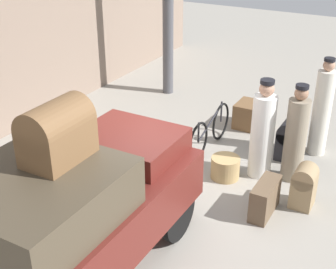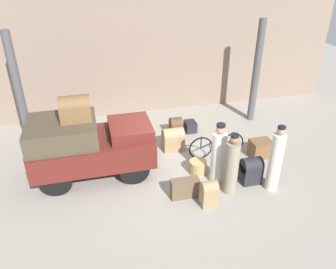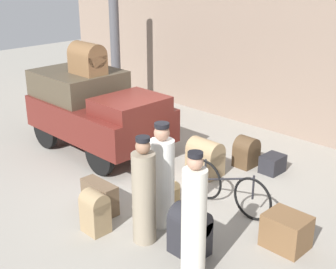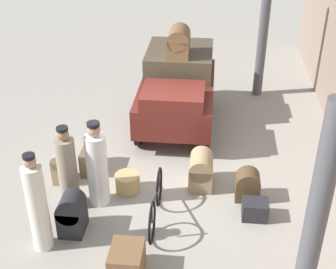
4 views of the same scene
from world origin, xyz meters
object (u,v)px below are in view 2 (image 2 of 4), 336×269
(bicycle, at_px, (217,146))
(trunk_on_truck_roof, at_px, (75,109))
(porter_carrying_trunk, at_px, (276,161))
(suitcase_black_upright, at_px, (173,139))
(wicker_basket, at_px, (198,167))
(conductor_in_dark_uniform, at_px, (232,166))
(porter_lifting_near_truck, at_px, (218,156))
(truck, at_px, (88,144))
(suitcase_small_leather, at_px, (190,126))
(trunk_barrel_dark, at_px, (251,170))
(trunk_large_brown, at_px, (209,193))
(suitcase_tan_flat, at_px, (261,148))
(trunk_umber_medium, at_px, (185,188))
(trunk_wicker_pale, at_px, (176,126))

(bicycle, distance_m, trunk_on_truck_roof, 4.34)
(porter_carrying_trunk, height_order, suitcase_black_upright, porter_carrying_trunk)
(wicker_basket, distance_m, conductor_in_dark_uniform, 1.28)
(porter_carrying_trunk, bearing_deg, porter_lifting_near_truck, 152.16)
(suitcase_black_upright, distance_m, trunk_on_truck_roof, 3.36)
(porter_carrying_trunk, distance_m, suitcase_black_upright, 3.34)
(truck, height_order, wicker_basket, truck)
(bicycle, distance_m, suitcase_small_leather, 1.84)
(truck, relative_size, trunk_barrel_dark, 4.30)
(wicker_basket, xyz_separation_m, trunk_barrel_dark, (1.26, -0.76, 0.20))
(conductor_in_dark_uniform, height_order, suitcase_small_leather, conductor_in_dark_uniform)
(truck, height_order, trunk_barrel_dark, truck)
(truck, height_order, conductor_in_dark_uniform, truck)
(suitcase_small_leather, distance_m, trunk_barrel_dark, 3.33)
(porter_lifting_near_truck, relative_size, suitcase_small_leather, 3.70)
(bicycle, relative_size, trunk_large_brown, 2.52)
(truck, distance_m, trunk_large_brown, 3.54)
(suitcase_tan_flat, distance_m, trunk_large_brown, 2.96)
(porter_lifting_near_truck, bearing_deg, bicycle, 69.19)
(wicker_basket, distance_m, trunk_umber_medium, 1.15)
(bicycle, height_order, porter_carrying_trunk, porter_carrying_trunk)
(trunk_umber_medium, bearing_deg, suitcase_tan_flat, 24.75)
(wicker_basket, height_order, suitcase_black_upright, suitcase_black_upright)
(trunk_barrel_dark, bearing_deg, trunk_umber_medium, -174.93)
(conductor_in_dark_uniform, bearing_deg, trunk_wicker_pale, 99.19)
(suitcase_tan_flat, distance_m, trunk_wicker_pale, 2.95)
(suitcase_small_leather, bearing_deg, bicycle, -81.70)
(truck, distance_m, suitcase_small_leather, 4.01)
(conductor_in_dark_uniform, xyz_separation_m, trunk_large_brown, (-0.73, -0.39, -0.41))
(porter_lifting_near_truck, xyz_separation_m, trunk_barrel_dark, (0.87, -0.28, -0.41))
(truck, relative_size, wicker_basket, 6.59)
(trunk_wicker_pale, bearing_deg, trunk_large_brown, -92.84)
(trunk_large_brown, height_order, trunk_on_truck_roof, trunk_on_truck_roof)
(porter_lifting_near_truck, bearing_deg, suitcase_small_leather, 86.64)
(trunk_barrel_dark, bearing_deg, trunk_wicker_pale, 111.98)
(suitcase_tan_flat, distance_m, trunk_barrel_dark, 1.47)
(porter_lifting_near_truck, distance_m, trunk_barrel_dark, 1.00)
(trunk_barrel_dark, relative_size, trunk_on_truck_roof, 0.97)
(conductor_in_dark_uniform, distance_m, trunk_large_brown, 0.92)
(trunk_umber_medium, relative_size, trunk_on_truck_roof, 0.93)
(bicycle, height_order, trunk_barrel_dark, bicycle)
(trunk_on_truck_roof, bearing_deg, trunk_umber_medium, -33.85)
(porter_carrying_trunk, height_order, trunk_wicker_pale, porter_carrying_trunk)
(wicker_basket, xyz_separation_m, porter_carrying_trunk, (1.69, -1.16, 0.68))
(truck, distance_m, trunk_wicker_pale, 3.43)
(porter_lifting_near_truck, bearing_deg, trunk_on_truck_roof, 161.11)
(porter_carrying_trunk, bearing_deg, trunk_on_truck_roof, 158.61)
(porter_lifting_near_truck, xyz_separation_m, porter_carrying_trunk, (1.29, -0.68, 0.07))
(porter_lifting_near_truck, distance_m, suitcase_black_upright, 2.11)
(wicker_basket, distance_m, suitcase_small_leather, 2.55)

